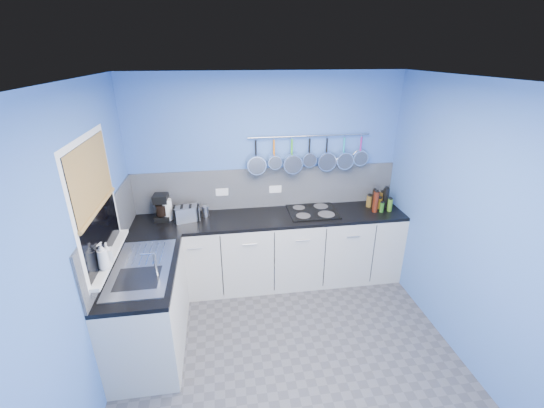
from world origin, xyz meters
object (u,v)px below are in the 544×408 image
object	(u,v)px
soap_bottle_b	(107,252)
coffee_maker	(162,207)
paper_towel	(167,210)
toaster	(187,214)
hob	(312,211)
soap_bottle_a	(103,256)
canister	(205,211)

from	to	relation	value
soap_bottle_b	coffee_maker	distance (m)	1.13
paper_towel	coffee_maker	xyz separation A→B (m)	(-0.06, 0.01, 0.03)
toaster	hob	size ratio (longest dim) A/B	0.46
paper_towel	toaster	distance (m)	0.23
toaster	soap_bottle_b	bearing A→B (deg)	-133.83
paper_towel	hob	world-z (taller)	paper_towel
soap_bottle_b	paper_towel	bearing A→B (deg)	72.08
paper_towel	coffee_maker	world-z (taller)	coffee_maker
soap_bottle_a	hob	distance (m)	2.37
soap_bottle_a	toaster	world-z (taller)	soap_bottle_a
soap_bottle_b	toaster	xyz separation A→B (m)	(0.57, 1.03, -0.15)
soap_bottle_a	toaster	size ratio (longest dim) A/B	0.90
toaster	canister	size ratio (longest dim) A/B	2.15
coffee_maker	canister	world-z (taller)	coffee_maker
coffee_maker	toaster	size ratio (longest dim) A/B	1.13
soap_bottle_a	coffee_maker	world-z (taller)	soap_bottle_a
paper_towel	coffee_maker	size ratio (longest dim) A/B	0.82
soap_bottle_a	paper_towel	xyz separation A→B (m)	(0.35, 1.20, -0.15)
soap_bottle_b	coffee_maker	xyz separation A→B (m)	(0.29, 1.09, -0.09)
paper_towel	hob	xyz separation A→B (m)	(1.70, -0.04, -0.12)
coffee_maker	canister	bearing A→B (deg)	6.68
soap_bottle_a	hob	world-z (taller)	soap_bottle_a
paper_towel	toaster	size ratio (longest dim) A/B	0.93
coffee_maker	toaster	distance (m)	0.29
coffee_maker	soap_bottle_a	bearing A→B (deg)	-100.21
soap_bottle_b	hob	world-z (taller)	soap_bottle_b
paper_towel	soap_bottle_b	bearing A→B (deg)	-107.92
soap_bottle_a	paper_towel	distance (m)	1.26
canister	soap_bottle_b	bearing A→B (deg)	-124.53
coffee_maker	canister	distance (m)	0.49
coffee_maker	paper_towel	bearing A→B (deg)	-4.53
soap_bottle_a	coffee_maker	xyz separation A→B (m)	(0.29, 1.21, -0.12)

